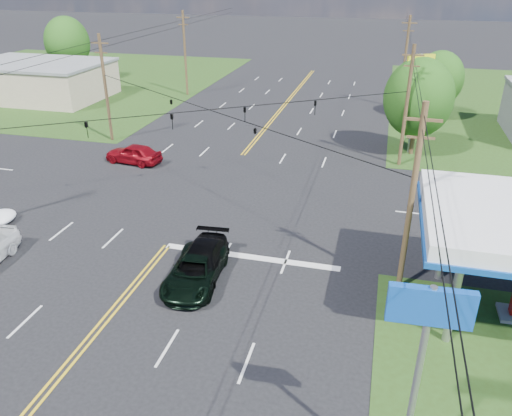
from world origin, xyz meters
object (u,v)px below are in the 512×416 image
(pole_se, at_px, (411,200))
(tree_far_l, at_px, (67,43))
(suv_black, at_px, (201,263))
(tree_right_a, at_px, (419,98))
(pole_right_far, at_px, (405,62))
(pole_left_far, at_px, (185,52))
(pole_nw, at_px, (105,87))
(tree_right_b, at_px, (439,79))
(retail_nw, at_px, (38,81))
(pole_ne, at_px, (407,105))
(polesign_se, at_px, (425,338))
(pickup_dkgreen, at_px, (195,271))

(pole_se, distance_m, tree_far_l, 60.88)
(suv_black, bearing_deg, tree_right_a, 59.44)
(pole_se, height_order, pole_right_far, pole_right_far)
(pole_left_far, distance_m, tree_far_l, 19.42)
(pole_right_far, relative_size, tree_right_a, 1.22)
(pole_nw, distance_m, tree_right_b, 33.10)
(pole_nw, distance_m, pole_right_far, 32.20)
(tree_far_l, bearing_deg, pole_nw, -50.44)
(retail_nw, bearing_deg, tree_right_b, 2.46)
(pole_left_far, relative_size, tree_far_l, 1.15)
(pole_ne, xyz_separation_m, tree_right_a, (1.00, 3.00, -0.05))
(tree_right_a, bearing_deg, suv_black, -116.16)
(tree_right_a, bearing_deg, polesign_se, -91.80)
(pole_ne, distance_m, tree_right_b, 15.42)
(pole_nw, bearing_deg, tree_right_a, 6.34)
(tree_far_l, relative_size, suv_black, 1.63)
(pole_right_far, distance_m, polesign_se, 47.90)
(pole_se, height_order, tree_right_b, pole_se)
(pole_se, height_order, polesign_se, pole_se)
(pole_ne, xyz_separation_m, polesign_se, (0.00, -28.89, 0.86))
(pole_se, bearing_deg, pole_right_far, 90.00)
(polesign_se, bearing_deg, pickup_dkgreen, 139.01)
(tree_right_a, height_order, tree_far_l, tree_far_l)
(pole_left_far, bearing_deg, suv_black, -67.38)
(pole_left_far, height_order, polesign_se, pole_left_far)
(pickup_dkgreen, bearing_deg, polesign_se, -45.23)
(tree_far_l, xyz_separation_m, polesign_se, (45.00, -51.89, 0.58))
(pole_right_far, xyz_separation_m, polesign_se, (0.00, -47.89, 0.61))
(tree_far_l, xyz_separation_m, pickup_dkgreen, (34.93, -43.15, -4.47))
(tree_right_a, relative_size, polesign_se, 1.10)
(pole_se, bearing_deg, pickup_dkgreen, -167.97)
(pole_ne, relative_size, pole_left_far, 0.95)
(tree_right_a, xyz_separation_m, polesign_se, (-1.00, -31.89, 0.91))
(pole_right_far, xyz_separation_m, tree_right_a, (1.00, -16.00, -0.30))
(tree_right_a, xyz_separation_m, pickup_dkgreen, (-11.07, -23.15, -4.14))
(suv_black, bearing_deg, pole_left_far, 108.23)
(pole_nw, bearing_deg, suv_black, -50.48)
(pole_nw, xyz_separation_m, pickup_dkgreen, (15.93, -20.15, -4.19))
(retail_nw, height_order, polesign_se, polesign_se)
(tree_far_l, distance_m, suv_black, 55.15)
(tree_right_a, bearing_deg, pole_nw, -173.66)
(pole_nw, bearing_deg, pickup_dkgreen, -51.66)
(pole_se, relative_size, pole_ne, 1.00)
(pickup_dkgreen, bearing_deg, pole_left_far, 107.90)
(tree_right_b, xyz_separation_m, polesign_se, (-3.50, -43.89, 1.56))
(pole_left_far, relative_size, suv_black, 1.87)
(pole_right_far, relative_size, pickup_dkgreen, 1.91)
(pole_left_far, bearing_deg, polesign_se, -61.50)
(pole_ne, relative_size, pickup_dkgreen, 1.81)
(pole_nw, xyz_separation_m, polesign_se, (26.00, -28.89, 0.86))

